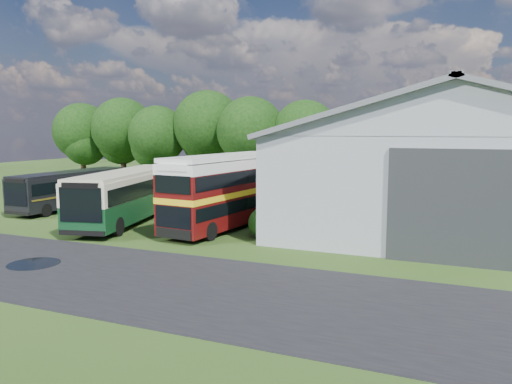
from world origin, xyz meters
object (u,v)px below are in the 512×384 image
at_px(bus_green_single, 128,195).
at_px(bus_maroon_double, 227,191).
at_px(storage_shed, 458,155).
at_px(bus_dark_single, 72,189).

xyz_separation_m(bus_green_single, bus_maroon_double, (6.53, 0.72, 0.45)).
height_order(storage_shed, bus_maroon_double, storage_shed).
distance_m(bus_green_single, bus_maroon_double, 6.59).
distance_m(bus_green_single, bus_dark_single, 7.75).
bearing_deg(storage_shed, bus_green_single, -154.25).
bearing_deg(storage_shed, bus_dark_single, -166.39).
bearing_deg(bus_green_single, bus_maroon_double, -6.92).
bearing_deg(storage_shed, bus_maroon_double, -145.86).
bearing_deg(bus_maroon_double, bus_dark_single, 177.55).
xyz_separation_m(storage_shed, bus_maroon_double, (-12.41, -8.41, -2.00)).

